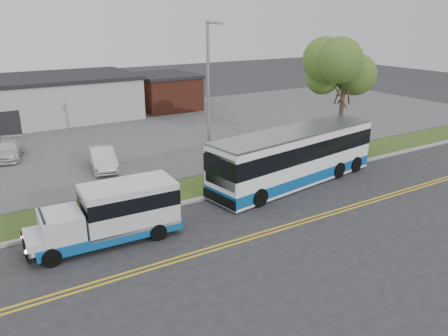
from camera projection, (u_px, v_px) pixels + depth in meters
ground at (186, 213)px, 22.99m from camera, size 140.00×140.00×0.00m
lane_line_north at (224, 243)px, 19.88m from camera, size 70.00×0.12×0.01m
lane_line_south at (227, 246)px, 19.64m from camera, size 70.00×0.12×0.01m
curb at (177, 204)px, 23.85m from camera, size 80.00×0.30×0.15m
verge at (164, 194)px, 25.32m from camera, size 80.00×3.30×0.10m
parking_lot at (95, 139)px, 36.70m from camera, size 80.00×25.00×0.10m
commercial_building at (0, 102)px, 41.13m from camera, size 25.40×10.40×4.35m
brick_wing at (165, 91)px, 48.50m from camera, size 6.30×7.30×3.90m
tree_east at (345, 71)px, 30.26m from camera, size 5.20×5.20×8.33m
streetlight_near at (209, 101)px, 24.96m from camera, size 0.35×1.53×9.50m
shuttle_bus at (115, 211)px, 19.87m from camera, size 6.91×2.52×2.61m
transit_bus at (294, 156)px, 26.74m from camera, size 12.27×4.48×3.33m
pedestrian at (97, 199)px, 22.18m from camera, size 0.81×0.76×1.86m
parked_car_a at (102, 158)px, 29.22m from camera, size 2.15×4.54×1.44m
parked_car_b at (9, 150)px, 31.51m from camera, size 2.77×4.56×1.24m
grocery_bag_left at (94, 216)px, 22.08m from camera, size 0.32×0.32×0.32m
grocery_bag_right at (102, 209)px, 22.78m from camera, size 0.32×0.32×0.32m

